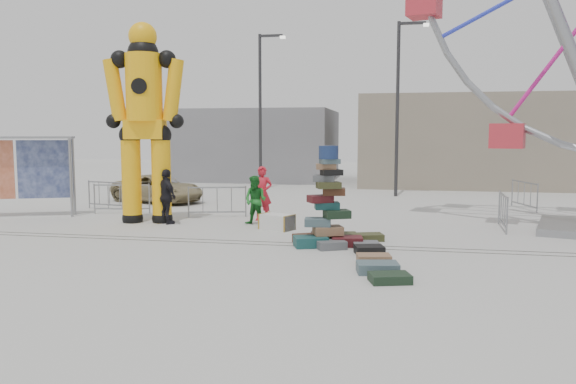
% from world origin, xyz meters
% --- Properties ---
extents(ground, '(90.00, 90.00, 0.00)m').
position_xyz_m(ground, '(0.00, 0.00, 0.00)').
color(ground, '#9E9E99').
rests_on(ground, ground).
extents(track_line_near, '(40.00, 0.04, 0.01)m').
position_xyz_m(track_line_near, '(0.00, 0.60, 0.00)').
color(track_line_near, '#47443F').
rests_on(track_line_near, ground).
extents(track_line_far, '(40.00, 0.04, 0.01)m').
position_xyz_m(track_line_far, '(0.00, 1.00, 0.00)').
color(track_line_far, '#47443F').
rests_on(track_line_far, ground).
extents(building_right, '(12.00, 8.00, 5.00)m').
position_xyz_m(building_right, '(7.00, 20.00, 2.50)').
color(building_right, gray).
rests_on(building_right, ground).
extents(building_left, '(10.00, 8.00, 4.40)m').
position_xyz_m(building_left, '(-6.00, 22.00, 2.20)').
color(building_left, gray).
rests_on(building_left, ground).
extents(lamp_post_right, '(1.41, 0.25, 8.00)m').
position_xyz_m(lamp_post_right, '(3.09, 13.00, 4.48)').
color(lamp_post_right, '#2D2D30').
rests_on(lamp_post_right, ground).
extents(lamp_post_left, '(1.41, 0.25, 8.00)m').
position_xyz_m(lamp_post_left, '(-3.91, 15.00, 4.48)').
color(lamp_post_left, '#2D2D30').
rests_on(lamp_post_left, ground).
extents(suitcase_tower, '(1.96, 1.70, 2.62)m').
position_xyz_m(suitcase_tower, '(1.23, 0.91, 0.73)').
color(suitcase_tower, '#1A4D4E').
rests_on(suitcase_tower, ground).
extents(crash_test_dummy, '(2.67, 1.17, 6.68)m').
position_xyz_m(crash_test_dummy, '(-5.08, 3.56, 3.52)').
color(crash_test_dummy, black).
rests_on(crash_test_dummy, ground).
extents(banner_scaffold, '(3.87, 2.06, 2.83)m').
position_xyz_m(banner_scaffold, '(-10.06, 3.78, 2.13)').
color(banner_scaffold, gray).
rests_on(banner_scaffold, ground).
extents(steamer_trunk, '(1.15, 0.94, 0.47)m').
position_xyz_m(steamer_trunk, '(-0.57, 3.00, 0.23)').
color(steamer_trunk, silver).
rests_on(steamer_trunk, ground).
extents(row_case_0, '(0.85, 0.71, 0.19)m').
position_xyz_m(row_case_0, '(2.29, 1.74, 0.10)').
color(row_case_0, '#3C3E1F').
rests_on(row_case_0, ground).
extents(row_case_1, '(0.74, 0.68, 0.17)m').
position_xyz_m(row_case_1, '(2.26, 0.63, 0.08)').
color(row_case_1, '#5B5E63').
rests_on(row_case_1, ground).
extents(row_case_2, '(0.80, 0.67, 0.21)m').
position_xyz_m(row_case_2, '(2.37, -0.00, 0.10)').
color(row_case_2, black).
rests_on(row_case_2, ground).
extents(row_case_3, '(0.83, 0.62, 0.22)m').
position_xyz_m(row_case_3, '(2.52, -1.07, 0.11)').
color(row_case_3, '#8F6849').
rests_on(row_case_3, ground).
extents(row_case_4, '(0.95, 0.71, 0.23)m').
position_xyz_m(row_case_4, '(2.63, -1.87, 0.11)').
color(row_case_4, '#496068').
rests_on(row_case_4, ground).
extents(row_case_5, '(0.91, 0.74, 0.18)m').
position_xyz_m(row_case_5, '(2.90, -2.59, 0.09)').
color(row_case_5, '#1A2F1D').
rests_on(row_case_5, ground).
extents(barricade_dummy_a, '(1.98, 0.51, 1.10)m').
position_xyz_m(barricade_dummy_a, '(-7.89, 6.24, 0.55)').
color(barricade_dummy_a, gray).
rests_on(barricade_dummy_a, ground).
extents(barricade_dummy_b, '(1.97, 0.54, 1.10)m').
position_xyz_m(barricade_dummy_b, '(-6.89, 5.32, 0.55)').
color(barricade_dummy_b, gray).
rests_on(barricade_dummy_b, ground).
extents(barricade_dummy_c, '(1.96, 0.60, 1.10)m').
position_xyz_m(barricade_dummy_c, '(-3.16, 5.10, 0.55)').
color(barricade_dummy_c, gray).
rests_on(barricade_dummy_c, ground).
extents(barricade_wheel_front, '(0.23, 2.00, 1.10)m').
position_xyz_m(barricade_wheel_front, '(6.24, 4.39, 0.55)').
color(barricade_wheel_front, gray).
rests_on(barricade_wheel_front, ground).
extents(barricade_wheel_back, '(0.61, 1.96, 1.10)m').
position_xyz_m(barricade_wheel_back, '(7.90, 9.34, 0.55)').
color(barricade_wheel_back, gray).
rests_on(barricade_wheel_back, ground).
extents(pedestrian_red, '(0.68, 0.45, 1.84)m').
position_xyz_m(pedestrian_red, '(-1.43, 4.67, 0.92)').
color(pedestrian_red, red).
rests_on(pedestrian_red, ground).
extents(pedestrian_green, '(0.91, 0.79, 1.59)m').
position_xyz_m(pedestrian_green, '(-1.43, 3.72, 0.79)').
color(pedestrian_green, '#1B6D24').
rests_on(pedestrian_green, ground).
extents(pedestrian_black, '(1.09, 1.00, 1.79)m').
position_xyz_m(pedestrian_black, '(-4.30, 3.35, 0.89)').
color(pedestrian_black, black).
rests_on(pedestrian_black, ground).
extents(parked_suv, '(4.64, 3.37, 1.17)m').
position_xyz_m(parked_suv, '(-7.02, 8.80, 0.59)').
color(parked_suv, '#958760').
rests_on(parked_suv, ground).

